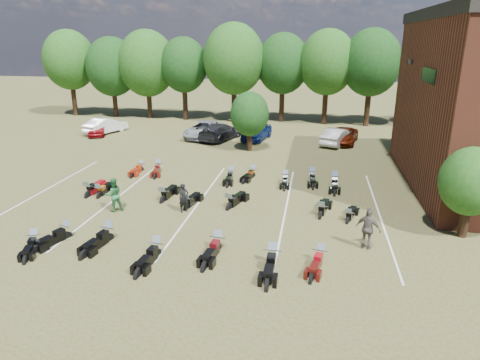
% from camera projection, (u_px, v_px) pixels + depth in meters
% --- Properties ---
extents(ground, '(160.00, 160.00, 0.00)m').
position_uv_depth(ground, '(241.00, 229.00, 21.19)').
color(ground, brown).
rests_on(ground, ground).
extents(car_0, '(2.60, 4.01, 1.27)m').
position_uv_depth(car_0, '(98.00, 129.00, 41.56)').
color(car_0, maroon).
rests_on(car_0, ground).
extents(car_1, '(3.09, 4.94, 1.54)m').
position_uv_depth(car_1, '(106.00, 126.00, 42.40)').
color(car_1, white).
rests_on(car_1, ground).
extents(car_2, '(3.20, 5.76, 1.52)m').
position_uv_depth(car_2, '(204.00, 130.00, 40.60)').
color(car_2, '#94989D').
rests_on(car_2, ground).
extents(car_3, '(3.82, 5.72, 1.54)m').
position_uv_depth(car_3, '(221.00, 132.00, 39.66)').
color(car_3, black).
rests_on(car_3, ground).
extents(car_4, '(2.74, 4.91, 1.58)m').
position_uv_depth(car_4, '(257.00, 131.00, 39.70)').
color(car_4, '#0B1C53').
rests_on(car_4, ground).
extents(car_5, '(3.18, 4.79, 1.49)m').
position_uv_depth(car_5, '(337.00, 136.00, 37.78)').
color(car_5, '#BBBDB7').
rests_on(car_5, ground).
extents(car_6, '(3.11, 5.21, 1.36)m').
position_uv_depth(car_6, '(343.00, 136.00, 38.39)').
color(car_6, '#4F1404').
rests_on(car_6, ground).
extents(car_7, '(3.65, 5.74, 1.55)m').
position_uv_depth(car_7, '(439.00, 141.00, 36.07)').
color(car_7, '#3B3B40').
rests_on(car_7, ground).
extents(person_black, '(0.68, 0.68, 1.59)m').
position_uv_depth(person_black, '(184.00, 198.00, 23.03)').
color(person_black, black).
rests_on(person_black, ground).
extents(person_green, '(1.16, 1.12, 1.89)m').
position_uv_depth(person_green, '(114.00, 195.00, 23.09)').
color(person_green, '#286D38').
rests_on(person_green, ground).
extents(person_grey, '(1.23, 0.95, 1.95)m').
position_uv_depth(person_grey, '(368.00, 229.00, 18.87)').
color(person_grey, '#5B554E').
rests_on(person_grey, ground).
extents(motorcycle_0, '(1.31, 2.15, 1.14)m').
position_uv_depth(motorcycle_0, '(35.00, 246.00, 19.39)').
color(motorcycle_0, black).
rests_on(motorcycle_0, ground).
extents(motorcycle_1, '(1.41, 2.37, 1.26)m').
position_uv_depth(motorcycle_1, '(66.00, 238.00, 20.18)').
color(motorcycle_1, black).
rests_on(motorcycle_1, ground).
extents(motorcycle_2, '(0.94, 2.38, 1.30)m').
position_uv_depth(motorcycle_2, '(157.00, 256.00, 18.49)').
color(motorcycle_2, black).
rests_on(motorcycle_2, ground).
extents(motorcycle_3, '(1.14, 2.50, 1.34)m').
position_uv_depth(motorcycle_3, '(109.00, 241.00, 19.93)').
color(motorcycle_3, black).
rests_on(motorcycle_3, ground).
extents(motorcycle_4, '(0.80, 2.46, 1.37)m').
position_uv_depth(motorcycle_4, '(272.00, 265.00, 17.81)').
color(motorcycle_4, black).
rests_on(motorcycle_4, ground).
extents(motorcycle_5, '(0.98, 2.42, 1.31)m').
position_uv_depth(motorcycle_5, '(218.00, 250.00, 19.01)').
color(motorcycle_5, black).
rests_on(motorcycle_5, ground).
extents(motorcycle_6, '(1.10, 2.23, 1.19)m').
position_uv_depth(motorcycle_6, '(319.00, 263.00, 17.96)').
color(motorcycle_6, '#3F0C09').
rests_on(motorcycle_6, ground).
extents(motorcycle_7, '(0.96, 2.53, 1.39)m').
position_uv_depth(motorcycle_7, '(89.00, 197.00, 25.50)').
color(motorcycle_7, maroon).
rests_on(motorcycle_7, ground).
extents(motorcycle_8, '(0.71, 2.19, 1.22)m').
position_uv_depth(motorcycle_8, '(100.00, 197.00, 25.41)').
color(motorcycle_8, black).
rests_on(motorcycle_8, ground).
extents(motorcycle_9, '(1.00, 2.47, 1.34)m').
position_uv_depth(motorcycle_9, '(163.00, 202.00, 24.71)').
color(motorcycle_9, black).
rests_on(motorcycle_9, ground).
extents(motorcycle_10, '(1.47, 2.53, 1.34)m').
position_uv_depth(motorcycle_10, '(230.00, 209.00, 23.69)').
color(motorcycle_10, black).
rests_on(motorcycle_10, ground).
extents(motorcycle_11, '(1.03, 2.31, 1.24)m').
position_uv_depth(motorcycle_11, '(187.00, 209.00, 23.67)').
color(motorcycle_11, black).
rests_on(motorcycle_11, ground).
extents(motorcycle_12, '(1.18, 2.45, 1.31)m').
position_uv_depth(motorcycle_12, '(320.00, 217.00, 22.54)').
color(motorcycle_12, black).
rests_on(motorcycle_12, ground).
extents(motorcycle_13, '(1.17, 2.10, 1.11)m').
position_uv_depth(motorcycle_13, '(348.00, 222.00, 21.93)').
color(motorcycle_13, black).
rests_on(motorcycle_13, ground).
extents(motorcycle_14, '(1.10, 2.30, 1.23)m').
position_uv_depth(motorcycle_14, '(159.00, 171.00, 30.35)').
color(motorcycle_14, '#4B0D0A').
rests_on(motorcycle_14, ground).
extents(motorcycle_15, '(0.72, 2.12, 1.17)m').
position_uv_depth(motorcycle_15, '(141.00, 171.00, 30.40)').
color(motorcycle_15, maroon).
rests_on(motorcycle_15, ground).
extents(motorcycle_16, '(0.81, 2.23, 1.22)m').
position_uv_depth(motorcycle_16, '(231.00, 179.00, 28.69)').
color(motorcycle_16, black).
rests_on(motorcycle_16, ground).
extents(motorcycle_17, '(1.16, 2.19, 1.17)m').
position_uv_depth(motorcycle_17, '(253.00, 177.00, 29.17)').
color(motorcycle_17, black).
rests_on(motorcycle_17, ground).
extents(motorcycle_18, '(0.72, 2.08, 1.15)m').
position_uv_depth(motorcycle_18, '(285.00, 183.00, 28.00)').
color(motorcycle_18, black).
rests_on(motorcycle_18, ground).
extents(motorcycle_19, '(0.83, 2.42, 1.34)m').
position_uv_depth(motorcycle_19, '(334.00, 186.00, 27.37)').
color(motorcycle_19, black).
rests_on(motorcycle_19, ground).
extents(motorcycle_20, '(0.85, 2.32, 1.27)m').
position_uv_depth(motorcycle_20, '(312.00, 181.00, 28.38)').
color(motorcycle_20, black).
rests_on(motorcycle_20, ground).
extents(tree_line, '(56.00, 6.00, 9.79)m').
position_uv_depth(tree_line, '(278.00, 64.00, 46.49)').
color(tree_line, black).
rests_on(tree_line, ground).
extents(young_tree_near_building, '(2.80, 2.80, 4.16)m').
position_uv_depth(young_tree_near_building, '(471.00, 182.00, 19.52)').
color(young_tree_near_building, black).
rests_on(young_tree_near_building, ground).
extents(young_tree_midfield, '(3.20, 3.20, 4.70)m').
position_uv_depth(young_tree_midfield, '(250.00, 114.00, 35.04)').
color(young_tree_midfield, black).
rests_on(young_tree_midfield, ground).
extents(parking_lines, '(20.10, 14.00, 0.01)m').
position_uv_depth(parking_lines, '(199.00, 203.00, 24.49)').
color(parking_lines, silver).
rests_on(parking_lines, ground).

